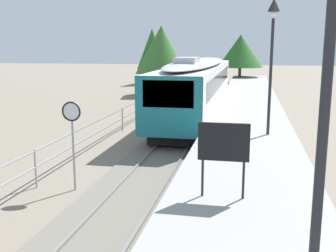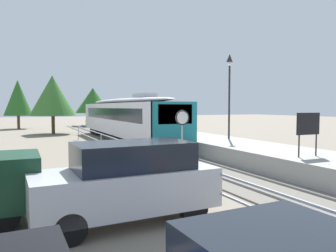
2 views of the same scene
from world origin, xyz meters
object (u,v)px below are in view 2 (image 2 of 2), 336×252
Objects in this scene: parked_suv_silver at (127,181)px; speed_limit_sign at (182,127)px; platform_notice_board at (308,125)px; commuter_train at (124,116)px; platform_lamp_mid_platform at (229,80)px.

speed_limit_sign is at bearing 47.58° from parked_suv_silver.
speed_limit_sign reaches higher than parked_suv_silver.
platform_notice_board is at bearing -23.54° from speed_limit_sign.
commuter_train is at bearing 82.18° from speed_limit_sign.
platform_notice_board is at bearing 12.40° from parked_suv_silver.
platform_lamp_mid_platform is 2.97× the size of platform_notice_board.
parked_suv_silver is (-8.25, -1.81, -1.13)m from platform_notice_board.
speed_limit_sign reaches higher than platform_notice_board.
speed_limit_sign is 0.60× the size of parked_suv_silver.
platform_lamp_mid_platform is at bearing 79.71° from platform_notice_board.
platform_lamp_mid_platform is 1.15× the size of parked_suv_silver.
platform_notice_board is (2.70, -16.73, 0.04)m from commuter_train.
parked_suv_silver is (-9.60, -9.25, -3.56)m from platform_lamp_mid_platform.
speed_limit_sign is (-4.71, 2.05, -0.06)m from platform_notice_board.
platform_notice_board reaches higher than parked_suv_silver.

